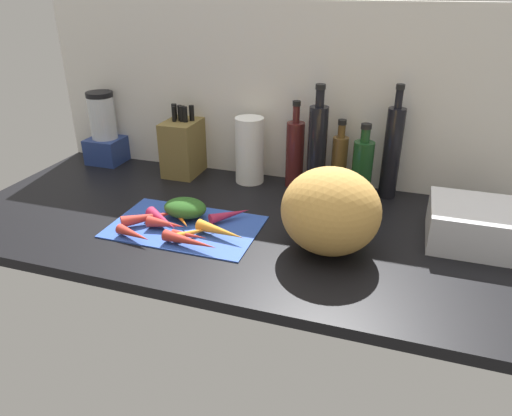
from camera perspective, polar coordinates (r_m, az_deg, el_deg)
name	(u,v)px	position (r cm, az deg, el deg)	size (l,w,h in cm)	color
ground_plane	(237,223)	(144.05, -2.30, -1.85)	(170.00, 80.00, 3.00)	black
wall_back	(274,94)	(167.92, 2.17, 13.66)	(170.00, 3.00, 60.00)	silver
cutting_board	(185,226)	(139.81, -8.57, -2.17)	(43.16, 27.21, 0.80)	#2D51B7
carrot_0	(190,241)	(127.60, -7.99, -4.02)	(3.21, 3.21, 16.32)	red
carrot_1	(189,235)	(131.67, -8.06, -3.30)	(2.07, 2.07, 10.27)	red
carrot_2	(230,214)	(140.84, -3.15, -0.79)	(3.10, 3.10, 13.02)	#B2264C
carrot_3	(162,220)	(139.79, -11.28, -1.41)	(3.53, 3.53, 13.49)	#B2264C
carrot_4	(166,224)	(137.41, -10.85, -1.91)	(3.37, 3.37, 11.32)	red
carrot_5	(197,231)	(133.47, -7.11, -2.82)	(2.03, 2.03, 12.91)	orange
carrot_6	(151,217)	(142.28, -12.55, -1.04)	(3.48, 3.48, 17.55)	red
carrot_7	(134,234)	(134.41, -14.58, -3.09)	(2.92, 2.92, 11.62)	red
carrot_8	(219,231)	(131.57, -4.48, -2.79)	(3.44, 3.44, 15.11)	orange
carrot_9	(180,217)	(141.34, -9.21, -1.11)	(2.65, 2.65, 13.70)	orange
carrot_greens_pile	(185,208)	(143.45, -8.57, 0.01)	(13.20, 10.15, 5.59)	#2D6023
winter_squash	(331,211)	(123.16, 9.02, -0.39)	(25.99, 23.67, 23.23)	gold
knife_block	(184,146)	(176.54, -8.77, 7.37)	(11.73, 16.62, 25.50)	brown
blender_appliance	(105,133)	(194.67, -17.86, 8.68)	(13.14, 13.14, 27.74)	navy
paper_towel_roll	(250,150)	(166.27, -0.79, 6.99)	(10.03, 10.03, 23.30)	white
bottle_0	(295,153)	(162.93, 4.73, 6.65)	(6.21, 6.21, 29.99)	#471919
bottle_1	(317,148)	(157.22, 7.40, 7.18)	(6.24, 6.24, 36.50)	black
bottle_2	(339,162)	(161.84, 10.03, 5.52)	(5.28, 5.28, 24.76)	brown
bottle_3	(362,169)	(156.69, 12.71, 4.67)	(6.65, 6.65, 25.35)	#19421E
bottle_4	(392,152)	(158.78, 16.14, 6.57)	(5.71, 5.71, 37.16)	black
dish_rack	(478,225)	(141.42, 25.33, -1.92)	(25.91, 22.21, 10.89)	silver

